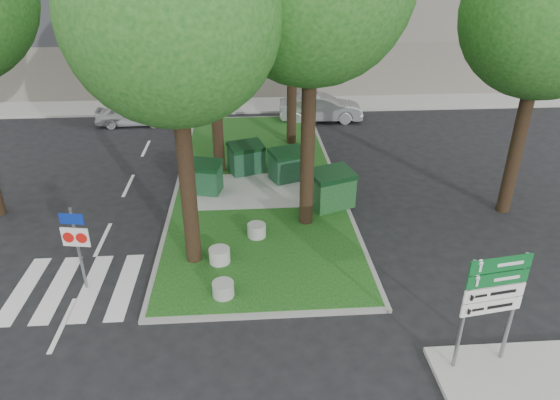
{
  "coord_description": "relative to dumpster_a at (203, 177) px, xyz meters",
  "views": [
    {
      "loc": [
        0.13,
        -9.84,
        8.24
      ],
      "look_at": [
        1.0,
        2.42,
        2.0
      ],
      "focal_mm": 32.0,
      "sensor_mm": 36.0,
      "label": 1
    }
  ],
  "objects": [
    {
      "name": "ground",
      "position": [
        1.51,
        -7.02,
        -0.7
      ],
      "size": [
        120.0,
        120.0,
        0.0
      ],
      "primitive_type": "plane",
      "color": "black",
      "rests_on": "ground"
    },
    {
      "name": "median_island",
      "position": [
        2.01,
        0.98,
        -0.64
      ],
      "size": [
        6.0,
        16.0,
        0.12
      ],
      "primitive_type": "cube",
      "color": "#144112",
      "rests_on": "ground"
    },
    {
      "name": "median_kerb",
      "position": [
        2.01,
        0.98,
        -0.65
      ],
      "size": [
        6.3,
        16.3,
        0.1
      ],
      "primitive_type": "cube",
      "color": "gray",
      "rests_on": "ground"
    },
    {
      "name": "building_sidewalk",
      "position": [
        1.51,
        11.48,
        -0.64
      ],
      "size": [
        42.0,
        3.0,
        0.12
      ],
      "primitive_type": "cube",
      "color": "#999993",
      "rests_on": "ground"
    },
    {
      "name": "zebra_crossing",
      "position": [
        -2.24,
        -5.52,
        -0.69
      ],
      "size": [
        5.0,
        3.0,
        0.01
      ],
      "primitive_type": "cube",
      "color": "silver",
      "rests_on": "ground"
    },
    {
      "name": "dumpster_a",
      "position": [
        0.0,
        0.0,
        0.0
      ],
      "size": [
        1.48,
        1.2,
        1.21
      ],
      "rotation": [
        0.0,
        0.0,
        -0.24
      ],
      "color": "#103D20",
      "rests_on": "median_island"
    },
    {
      "name": "dumpster_b",
      "position": [
        1.6,
        1.7,
        0.02
      ],
      "size": [
        1.58,
        1.33,
        1.25
      ],
      "rotation": [
        0.0,
        0.0,
        0.33
      ],
      "color": "#113D23",
      "rests_on": "median_island"
    },
    {
      "name": "dumpster_c",
      "position": [
        3.2,
        0.89,
        0.02
      ],
      "size": [
        1.59,
        1.37,
        1.25
      ],
      "rotation": [
        0.0,
        0.0,
        0.38
      ],
      "color": "#11391F",
      "rests_on": "median_island"
    },
    {
      "name": "dumpster_d",
      "position": [
        4.51,
        -1.48,
        0.08
      ],
      "size": [
        1.76,
        1.51,
        1.38
      ],
      "rotation": [
        0.0,
        0.0,
        0.38
      ],
      "color": "#14421A",
      "rests_on": "median_island"
    },
    {
      "name": "bollard_left",
      "position": [
        0.75,
        -4.72,
        -0.36
      ],
      "size": [
        0.61,
        0.61,
        0.43
      ],
      "primitive_type": "cylinder",
      "color": "#A7A6A1",
      "rests_on": "median_island"
    },
    {
      "name": "bollard_right",
      "position": [
        1.86,
        -3.35,
        -0.37
      ],
      "size": [
        0.58,
        0.58,
        0.41
      ],
      "primitive_type": "cylinder",
      "color": "#989893",
      "rests_on": "median_island"
    },
    {
      "name": "bollard_mid",
      "position": [
        0.91,
        -6.29,
        -0.38
      ],
      "size": [
        0.56,
        0.56,
        0.4
      ],
      "primitive_type": "cylinder",
      "color": "#979792",
      "rests_on": "median_island"
    },
    {
      "name": "litter_bin",
      "position": [
        4.3,
        3.57,
        -0.21
      ],
      "size": [
        0.42,
        0.42,
        0.73
      ],
      "primitive_type": "cylinder",
      "color": "#C48E17",
      "rests_on": "median_island"
    },
    {
      "name": "traffic_sign_pole",
      "position": [
        -2.82,
        -5.53,
        0.86
      ],
      "size": [
        0.73,
        0.16,
        2.44
      ],
      "rotation": [
        0.0,
        0.0,
        -0.17
      ],
      "color": "slate",
      "rests_on": "ground"
    },
    {
      "name": "directional_sign",
      "position": [
        6.53,
        -9.02,
        1.24
      ],
      "size": [
        1.36,
        0.27,
        2.73
      ],
      "rotation": [
        0.0,
        0.0,
        0.15
      ],
      "color": "slate",
      "rests_on": "sidewalk_corner"
    },
    {
      "name": "car_white",
      "position": [
        -4.23,
        8.48,
        -0.09
      ],
      "size": [
        3.61,
        1.54,
        1.22
      ],
      "primitive_type": "imported",
      "rotation": [
        0.0,
        0.0,
        1.6
      ],
      "color": "silver",
      "rests_on": "ground"
    },
    {
      "name": "car_silver",
      "position": [
        5.56,
        8.48,
        0.01
      ],
      "size": [
        4.38,
        1.72,
        1.42
      ],
      "primitive_type": "imported",
      "rotation": [
        0.0,
        0.0,
        1.52
      ],
      "color": "#95999C",
      "rests_on": "ground"
    }
  ]
}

